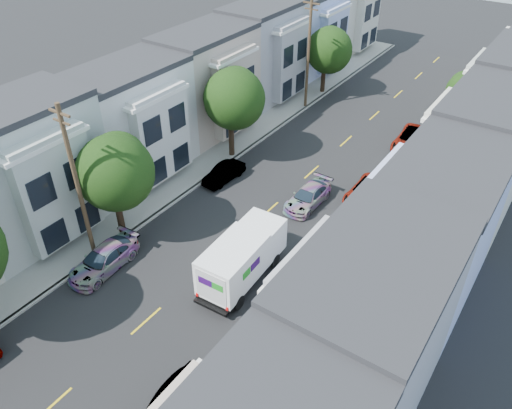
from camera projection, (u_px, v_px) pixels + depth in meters
The scene contains 22 objects.
ground at pixel (146, 321), 26.52m from camera, with size 160.00×160.00×0.00m, color black.
road_slab at pixel (292, 190), 36.55m from camera, with size 12.00×70.00×0.02m, color black.
curb_left at pixel (226, 165), 39.28m from camera, with size 0.30×70.00×0.15m, color gray.
curb_right at pixel (368, 218), 33.75m from camera, with size 0.30×70.00×0.15m, color gray.
sidewalk_left at pixel (213, 160), 39.87m from camera, with size 2.60×70.00×0.15m, color gray.
sidewalk_right at pixel (386, 224), 33.15m from camera, with size 2.60×70.00×0.15m, color gray.
centerline at pixel (292, 190), 36.56m from camera, with size 0.12×70.00×0.01m, color gold.
townhouse_row_left at pixel (177, 148), 41.65m from camera, with size 5.00×70.00×8.50m, color #B3C1F3.
townhouse_row_right at pixel (443, 246), 31.46m from camera, with size 5.00×70.00×8.50m, color #B3C1F3.
tree_c at pixel (114, 173), 29.71m from camera, with size 4.70×4.70×7.07m.
tree_d at pixel (233, 99), 37.53m from camera, with size 4.70×4.70×7.40m.
tree_e at pixel (328, 50), 48.24m from camera, with size 4.46×4.46×6.66m.
tree_far_r at pixel (463, 91), 42.32m from camera, with size 3.10×3.10×5.16m.
utility_pole_near at pixel (78, 186), 27.72m from camera, with size 1.60×0.26×10.00m.
utility_pole_far at pixel (308, 54), 45.11m from camera, with size 1.60×0.26×10.00m.
fedex_truck at pixel (242, 257), 28.18m from camera, with size 2.38×6.17×2.96m.
lead_sedan at pixel (308, 197), 34.74m from camera, with size 1.83×4.34×1.30m, color black.
parked_left_c at pixel (104, 260), 29.42m from camera, with size 1.94×4.62×1.39m, color gray.
parked_left_d at pixel (224, 173), 37.28m from camera, with size 1.30×3.67×1.22m, color #3C0B0A.
parked_right_b at pixel (174, 406), 21.73m from camera, with size 1.49×4.23×1.41m, color silver.
parked_right_c at pixel (366, 192), 35.30m from camera, with size 2.06×4.46×1.24m, color black.
parked_right_d at pixel (412, 140), 41.32m from camera, with size 2.37×5.14×1.43m, color #11193D.
Camera 1 is at (14.89, -11.44, 20.57)m, focal length 35.00 mm.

